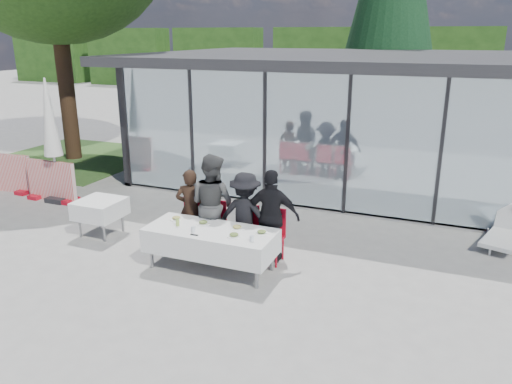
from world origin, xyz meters
TOP-DOWN VIEW (x-y plane):
  - ground at (0.00, 0.00)m, footprint 90.00×90.00m
  - pavilion at (2.00, 8.16)m, footprint 14.80×8.80m
  - treeline at (-2.00, 28.00)m, footprint 62.50×2.00m
  - dining_table at (-0.51, 0.39)m, footprint 2.26×0.96m
  - diner_a at (-1.30, 1.12)m, footprint 0.72×0.72m
  - diner_chair_a at (-1.30, 1.14)m, footprint 0.44×0.44m
  - diner_b at (-0.84, 1.12)m, footprint 1.12×1.12m
  - diner_chair_b at (-0.84, 1.14)m, footprint 0.44×0.44m
  - diner_c at (-0.17, 1.12)m, footprint 1.08×1.08m
  - diner_chair_c at (-0.17, 1.14)m, footprint 0.44×0.44m
  - diner_d at (0.35, 1.12)m, footprint 1.13×1.13m
  - diner_chair_d at (0.35, 1.14)m, footprint 0.44×0.44m
  - plate_a at (-1.29, 0.57)m, footprint 0.24×0.24m
  - plate_b at (-0.74, 0.56)m, footprint 0.24×0.24m
  - plate_c at (-0.09, 0.58)m, footprint 0.24×0.24m
  - plate_d at (0.38, 0.53)m, footprint 0.24×0.24m
  - plate_extra at (0.00, 0.24)m, footprint 0.24×0.24m
  - juice_bottle at (-1.11, 0.31)m, footprint 0.06×0.06m
  - drinking_glasses at (-0.19, 0.17)m, footprint 1.15×0.07m
  - folded_eyeglasses at (-0.64, 0.05)m, footprint 0.14×0.03m
  - spare_table_left at (-3.34, 0.97)m, footprint 0.86×0.86m
  - market_umbrella at (-5.71, 2.31)m, footprint 0.50×0.50m
  - lounger at (4.35, 3.55)m, footprint 0.96×1.45m
  - grass_patch at (-8.50, 6.00)m, footprint 5.00×5.00m

SIDE VIEW (x-z plane):
  - ground at x=0.00m, z-range 0.00..0.00m
  - grass_patch at x=-8.50m, z-range 0.00..0.02m
  - lounger at x=4.35m, z-range -0.10..0.62m
  - diner_chair_a at x=-1.30m, z-range 0.05..1.03m
  - diner_chair_b at x=-0.84m, z-range 0.05..1.03m
  - diner_chair_c at x=-0.17m, z-range 0.05..1.03m
  - diner_chair_d at x=0.35m, z-range 0.05..1.03m
  - dining_table at x=-0.51m, z-range 0.16..0.91m
  - spare_table_left at x=-3.34m, z-range 0.18..0.92m
  - folded_eyeglasses at x=-0.64m, z-range 0.75..0.76m
  - plate_a at x=-1.29m, z-range 0.74..0.81m
  - plate_b at x=-0.74m, z-range 0.74..0.81m
  - plate_c at x=-0.09m, z-range 0.74..0.81m
  - plate_d at x=0.38m, z-range 0.74..0.81m
  - plate_extra at x=0.00m, z-range 0.74..0.81m
  - diner_a at x=-1.30m, z-range 0.00..1.56m
  - drinking_glasses at x=-0.19m, z-range 0.75..0.85m
  - diner_c at x=-0.17m, z-range 0.00..1.61m
  - juice_bottle at x=-1.11m, z-range 0.75..0.89m
  - diner_d at x=0.35m, z-range 0.00..1.71m
  - diner_b at x=-0.84m, z-range 0.00..1.89m
  - market_umbrella at x=-5.71m, z-range 0.41..3.41m
  - pavilion at x=2.00m, z-range 0.43..3.87m
  - treeline at x=-2.00m, z-range 0.00..4.40m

